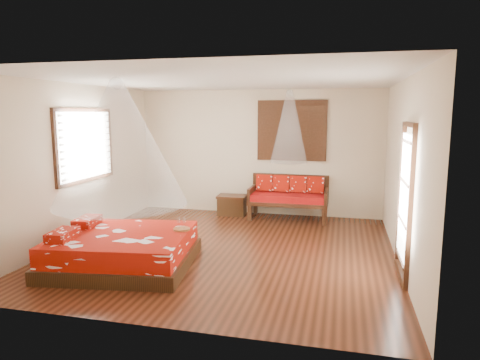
% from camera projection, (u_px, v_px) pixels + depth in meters
% --- Properties ---
extents(room, '(5.54, 5.54, 2.84)m').
position_uv_depth(room, '(226.00, 167.00, 7.02)').
color(room, black).
rests_on(room, ground).
extents(bed, '(2.23, 2.07, 0.63)m').
position_uv_depth(bed, '(122.00, 249.00, 6.43)').
color(bed, black).
rests_on(bed, floor).
extents(daybed, '(1.68, 0.75, 0.94)m').
position_uv_depth(daybed, '(289.00, 195.00, 9.26)').
color(daybed, black).
rests_on(daybed, floor).
extents(storage_chest, '(0.66, 0.50, 0.45)m').
position_uv_depth(storage_chest, '(232.00, 205.00, 9.68)').
color(storage_chest, black).
rests_on(storage_chest, floor).
extents(shutter_panel, '(1.52, 0.06, 1.32)m').
position_uv_depth(shutter_panel, '(292.00, 131.00, 9.37)').
color(shutter_panel, black).
rests_on(shutter_panel, wall_back).
extents(window_left, '(0.10, 1.74, 1.34)m').
position_uv_depth(window_left, '(86.00, 145.00, 7.79)').
color(window_left, black).
rests_on(window_left, wall_left).
extents(glazed_door, '(0.08, 1.02, 2.16)m').
position_uv_depth(glazed_door, '(405.00, 202.00, 5.86)').
color(glazed_door, black).
rests_on(glazed_door, floor).
extents(wine_tray, '(0.26, 0.26, 0.21)m').
position_uv_depth(wine_tray, '(182.00, 227.00, 6.56)').
color(wine_tray, brown).
rests_on(wine_tray, bed).
extents(mosquito_net_main, '(1.94, 1.94, 1.80)m').
position_uv_depth(mosquito_net_main, '(119.00, 143.00, 6.18)').
color(mosquito_net_main, white).
rests_on(mosquito_net_main, ceiling).
extents(mosquito_net_daybed, '(0.77, 0.77, 1.50)m').
position_uv_depth(mosquito_net_daybed, '(289.00, 127.00, 8.91)').
color(mosquito_net_daybed, white).
rests_on(mosquito_net_daybed, ceiling).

